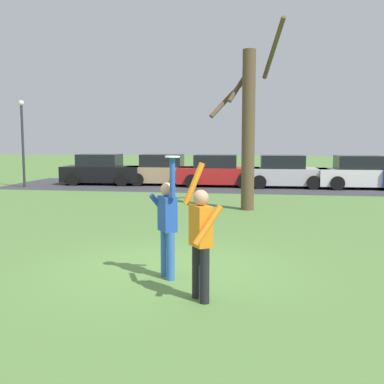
# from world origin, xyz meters

# --- Properties ---
(ground_plane) EXTENTS (120.00, 120.00, 0.00)m
(ground_plane) POSITION_xyz_m (0.00, 0.00, 0.00)
(ground_plane) COLOR #567F3D
(person_catcher) EXTENTS (0.53, 0.58, 2.08)m
(person_catcher) POSITION_xyz_m (0.09, -0.46, 0.98)
(person_catcher) COLOR #3366B7
(person_catcher) RESTS_ON ground_plane
(person_defender) EXTENTS (0.63, 0.66, 2.04)m
(person_defender) POSITION_xyz_m (0.81, -1.49, 0.98)
(person_defender) COLOR black
(person_defender) RESTS_ON ground_plane
(frisbee_disc) EXTENTS (0.24, 0.24, 0.02)m
(frisbee_disc) POSITION_xyz_m (0.22, -0.65, 2.09)
(frisbee_disc) COLOR white
(frisbee_disc) RESTS_ON person_catcher
(parked_car_black) EXTENTS (4.18, 2.19, 1.59)m
(parked_car_black) POSITION_xyz_m (-6.87, 15.35, 0.73)
(parked_car_black) COLOR black
(parked_car_black) RESTS_ON ground_plane
(parked_car_tan) EXTENTS (4.18, 2.19, 1.59)m
(parked_car_tan) POSITION_xyz_m (-3.57, 15.63, 0.73)
(parked_car_tan) COLOR tan
(parked_car_tan) RESTS_ON ground_plane
(parked_car_red) EXTENTS (4.18, 2.19, 1.59)m
(parked_car_red) POSITION_xyz_m (-0.73, 15.35, 0.73)
(parked_car_red) COLOR red
(parked_car_red) RESTS_ON ground_plane
(parked_car_silver) EXTENTS (4.18, 2.19, 1.59)m
(parked_car_silver) POSITION_xyz_m (2.56, 15.30, 0.73)
(parked_car_silver) COLOR #BCBCC1
(parked_car_silver) RESTS_ON ground_plane
(parked_car_white) EXTENTS (4.18, 2.19, 1.59)m
(parked_car_white) POSITION_xyz_m (6.16, 15.30, 0.73)
(parked_car_white) COLOR white
(parked_car_white) RESTS_ON ground_plane
(parking_strip) EXTENTS (25.21, 6.40, 0.01)m
(parking_strip) POSITION_xyz_m (1.14, 15.37, 0.00)
(parking_strip) COLOR #38383D
(parking_strip) RESTS_ON ground_plane
(bare_tree_tall) EXTENTS (2.49, 1.90, 6.20)m
(bare_tree_tall) POSITION_xyz_m (1.09, 7.67, 2.87)
(bare_tree_tall) COLOR brown
(bare_tree_tall) RESTS_ON ground_plane
(lamppost_by_lot) EXTENTS (0.28, 0.28, 4.26)m
(lamppost_by_lot) POSITION_xyz_m (-10.19, 13.37, 2.59)
(lamppost_by_lot) COLOR #2D2D33
(lamppost_by_lot) RESTS_ON ground_plane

